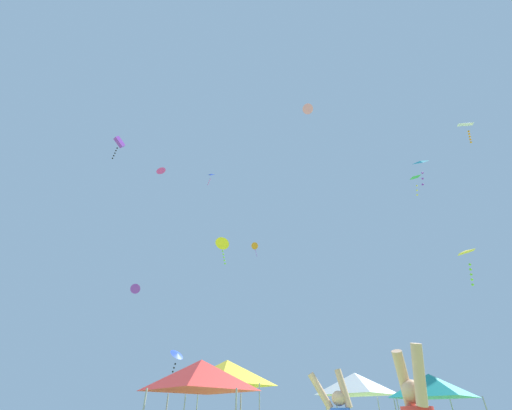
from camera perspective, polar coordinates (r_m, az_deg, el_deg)
The scene contains 16 objects.
canopy_tent_yellow at distance 17.48m, azimuth -5.24°, elevation -27.69°, with size 3.50×3.50×3.74m.
canopy_tent_teal at distance 16.89m, azimuth 28.84°, elevation -26.43°, with size 2.73×2.73×2.92m.
canopy_tent_red at distance 11.47m, azimuth -9.93°, elevation -27.74°, with size 2.73×2.73×2.92m.
canopy_tent_white at distance 19.29m, azimuth 17.44°, elevation -28.16°, with size 3.09×3.09×3.31m.
kite_cyan_diamond at distance 33.86m, azimuth 27.31°, elevation 6.75°, with size 1.48×1.59×3.21m.
kite_blue_delta at distance 33.83m, azimuth -13.95°, elevation -24.59°, with size 1.69×1.73×2.72m.
kite_pink_delta at distance 33.98m, azimuth 9.22°, elevation 16.59°, with size 1.10×0.98×0.72m.
kite_yellow_diamond at distance 24.10m, azimuth 33.44°, elevation -7.28°, with size 1.48×1.32×2.35m.
kite_purple_delta at distance 35.65m, azimuth -20.73°, elevation -13.80°, with size 1.06×0.69×0.93m.
kite_magenta_delta at distance 38.87m, azimuth -16.64°, elevation 5.94°, with size 1.12×1.18×0.63m.
kite_green_diamond at distance 22.04m, azimuth 26.55°, elevation 4.41°, with size 0.90×0.89×1.49m.
kite_white_diamond at distance 22.58m, azimuth 33.43°, elevation 11.85°, with size 0.76×0.88×1.89m.
kite_purple_box at distance 40.53m, azimuth -23.26°, elevation 10.18°, with size 1.24×1.34×2.91m.
kite_yellow_delta at distance 26.76m, azimuth -6.00°, elevation -6.93°, with size 1.45×1.37×2.34m.
kite_blue_diamond at distance 32.02m, azimuth -8.05°, elevation 5.35°, with size 0.56×0.61×1.64m.
kite_orange_delta at distance 38.59m, azimuth -0.20°, elevation -7.38°, with size 0.98×0.78×1.83m.
Camera 1 is at (0.33, -5.13, 1.37)m, focal length 22.39 mm.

